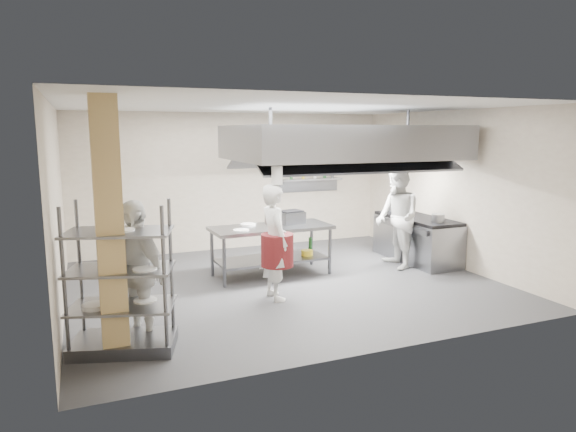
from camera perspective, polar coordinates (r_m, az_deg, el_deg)
name	(u,v)px	position (r m, az deg, el deg)	size (l,w,h in m)	color
floor	(285,284)	(8.93, -0.35, -7.52)	(7.00, 7.00, 0.00)	#3A3A3D
ceiling	(285,106)	(8.56, -0.37, 12.08)	(7.00, 7.00, 0.00)	silver
wall_back	(234,182)	(11.44, -5.99, 3.83)	(7.00, 7.00, 0.00)	tan
wall_left	(57,209)	(8.01, -24.28, 0.68)	(6.00, 6.00, 0.00)	tan
wall_right	(452,189)	(10.43, 17.80, 2.90)	(6.00, 6.00, 0.00)	tan
column	(110,230)	(6.13, -19.21, -1.45)	(0.30, 0.30, 3.00)	tan
exhaust_hood	(343,142)	(9.46, 6.11, 8.14)	(4.00, 2.50, 0.60)	gray
hood_strip_a	(297,161)	(9.08, 1.04, 6.12)	(1.60, 0.12, 0.04)	white
hood_strip_b	(385,159)	(9.93, 10.68, 6.24)	(1.60, 0.12, 0.04)	white
wall_shelf	(311,179)	(11.92, 2.58, 4.09)	(1.50, 0.28, 0.04)	gray
island	(271,251)	(9.34, -1.86, -3.87)	(2.17, 0.91, 0.91)	slate
island_worktop	(271,228)	(9.26, -1.87, -1.31)	(2.17, 0.91, 0.06)	gray
island_undershelf	(271,259)	(9.38, -1.85, -4.80)	(2.00, 0.81, 0.04)	slate
pass_rack	(121,278)	(6.39, -18.08, -6.53)	(1.19, 0.70, 1.79)	slate
cooking_range	(416,240)	(10.73, 14.08, -2.61)	(0.80, 2.00, 0.84)	slate
range_top	(417,218)	(10.64, 14.17, -0.24)	(0.78, 1.96, 0.06)	black
chef_head	(275,242)	(7.95, -1.51, -2.91)	(0.66, 0.43, 1.81)	silver
chef_line	(397,218)	(9.98, 12.04, -0.22)	(0.94, 0.73, 1.94)	silver
chef_plating	(136,271)	(6.63, -16.52, -5.91)	(1.05, 0.44, 1.79)	silver
griddle	(291,218)	(9.49, 0.32, -0.19)	(0.45, 0.35, 0.22)	slate
wicker_basket	(279,254)	(9.38, -1.00, -4.27)	(0.30, 0.20, 0.13)	olive
stockpot	(438,218)	(10.10, 16.31, -0.21)	(0.23, 0.23, 0.16)	gray
plate_stack	(122,304)	(6.48, -17.94, -9.26)	(0.28, 0.28, 0.05)	white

